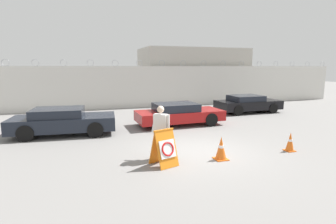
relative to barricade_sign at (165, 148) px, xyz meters
name	(u,v)px	position (x,y,z in m)	size (l,w,h in m)	color
ground_plane	(200,151)	(1.66, 0.92, -0.58)	(90.00, 90.00, 0.00)	gray
perimeter_wall	(140,87)	(1.66, 12.07, 0.99)	(36.00, 0.30, 3.58)	silver
building_block	(192,75)	(7.39, 15.45, 1.77)	(9.42, 5.07, 4.70)	#B2ADA3
barricade_sign	(165,148)	(0.00, 0.00, 0.00)	(0.88, 0.90, 1.16)	orange
security_guard	(161,129)	(0.06, 0.64, 0.44)	(0.56, 0.64, 1.81)	black
traffic_cone_near	(221,148)	(1.96, -0.05, -0.19)	(0.43, 0.43, 0.78)	orange
traffic_cone_mid	(290,142)	(4.83, -0.03, -0.23)	(0.34, 0.34, 0.71)	orange
parked_car_front_coupe	(63,121)	(-3.33, 5.06, 0.05)	(4.67, 2.22, 1.22)	black
parked_car_rear_sedan	(179,114)	(2.40, 5.37, 0.03)	(4.65, 2.10, 1.17)	black
parked_car_far_side	(248,104)	(8.22, 7.65, 0.03)	(4.37, 1.99, 1.17)	black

